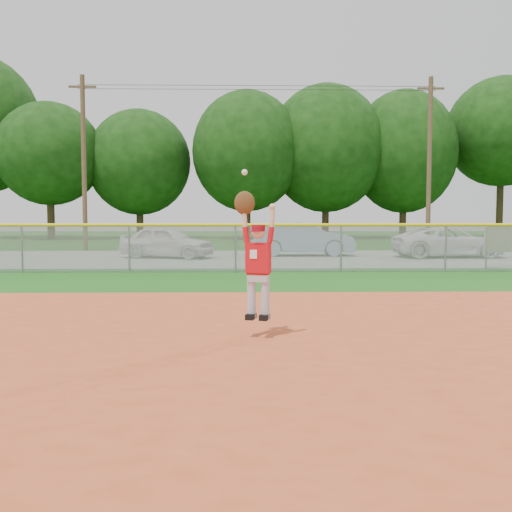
{
  "coord_description": "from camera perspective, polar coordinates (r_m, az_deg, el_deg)",
  "views": [
    {
      "loc": [
        0.25,
        -7.9,
        1.77
      ],
      "look_at": [
        0.46,
        1.71,
        1.1
      ],
      "focal_mm": 40.0,
      "sensor_mm": 36.0,
      "label": 1
    }
  ],
  "objects": [
    {
      "name": "tree_line",
      "position": [
        46.17,
        -0.38,
        11.17
      ],
      "size": [
        62.37,
        13.0,
        14.43
      ],
      "color": "#422D1C",
      "rests_on": "ground"
    },
    {
      "name": "outfield_fence",
      "position": [
        17.92,
        -2.06,
        1.15
      ],
      "size": [
        40.06,
        0.1,
        1.55
      ],
      "color": "gray",
      "rests_on": "ground"
    },
    {
      "name": "clay_infield",
      "position": [
        5.21,
        -4.07,
        -15.66
      ],
      "size": [
        24.0,
        16.0,
        0.04
      ],
      "primitive_type": "cube",
      "color": "#B34120",
      "rests_on": "ground"
    },
    {
      "name": "car_blue",
      "position": [
        25.26,
        4.69,
        1.72
      ],
      "size": [
        4.51,
        1.58,
        1.48
      ],
      "primitive_type": "imported",
      "rotation": [
        0.0,
        0.0,
        1.57
      ],
      "color": "#7E9BBC",
      "rests_on": "parking_strip"
    },
    {
      "name": "car_white_a",
      "position": [
        24.15,
        -8.87,
        1.41
      ],
      "size": [
        4.23,
        2.69,
        1.34
      ],
      "primitive_type": "imported",
      "rotation": [
        0.0,
        0.0,
        1.27
      ],
      "color": "white",
      "rests_on": "parking_strip"
    },
    {
      "name": "power_lines",
      "position": [
        30.05,
        0.18,
        9.55
      ],
      "size": [
        19.4,
        0.24,
        9.0
      ],
      "color": "#4C3823",
      "rests_on": "ground"
    },
    {
      "name": "sponsor_sign",
      "position": [
        21.09,
        23.41,
        1.47
      ],
      "size": [
        1.52,
        0.7,
        1.46
      ],
      "color": "gray",
      "rests_on": "ground"
    },
    {
      "name": "ballplayer",
      "position": [
        8.14,
        0.02,
        -0.01
      ],
      "size": [
        0.61,
        0.35,
        2.14
      ],
      "color": "silver",
      "rests_on": "ground"
    },
    {
      "name": "car_white_b",
      "position": [
        25.54,
        18.73,
        1.33
      ],
      "size": [
        4.72,
        2.33,
        1.29
      ],
      "primitive_type": "imported",
      "rotation": [
        0.0,
        0.0,
        1.61
      ],
      "color": "white",
      "rests_on": "parking_strip"
    },
    {
      "name": "ground",
      "position": [
        8.1,
        -3.02,
        -8.64
      ],
      "size": [
        120.0,
        120.0,
        0.0
      ],
      "primitive_type": "plane",
      "color": "#175012",
      "rests_on": "ground"
    },
    {
      "name": "parking_strip",
      "position": [
        23.97,
        -1.86,
        -0.21
      ],
      "size": [
        44.0,
        10.0,
        0.03
      ],
      "primitive_type": "cube",
      "color": "gray",
      "rests_on": "ground"
    }
  ]
}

